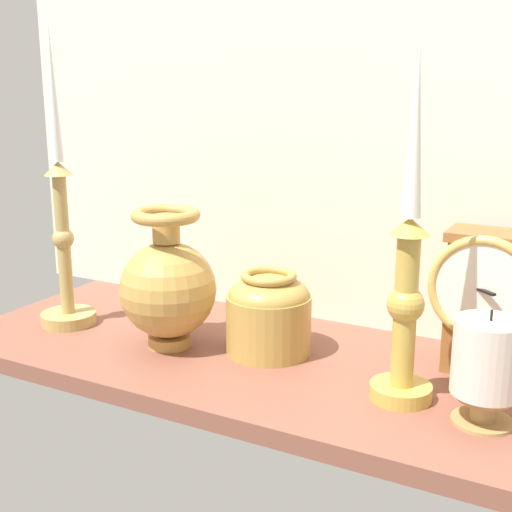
{
  "coord_description": "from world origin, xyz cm",
  "views": [
    {
      "loc": [
        36.68,
        -79.1,
        36.98
      ],
      "look_at": [
        -6.08,
        0.0,
        14.0
      ],
      "focal_mm": 48.73,
      "sensor_mm": 36.0,
      "label": 1
    }
  ],
  "objects_px": {
    "brass_vase_bulbous": "(168,285)",
    "candlestick_tall_center": "(63,235)",
    "mantel_clock": "(485,299)",
    "brass_vase_jar": "(269,312)",
    "pillar_candle_front": "(487,365)",
    "candlestick_tall_left": "(407,282)"
  },
  "relations": [
    {
      "from": "brass_vase_bulbous",
      "to": "candlestick_tall_center",
      "type": "bearing_deg",
      "value": 179.4
    },
    {
      "from": "mantel_clock",
      "to": "brass_vase_jar",
      "type": "distance_m",
      "value": 0.28
    },
    {
      "from": "mantel_clock",
      "to": "candlestick_tall_center",
      "type": "xyz_separation_m",
      "value": [
        -0.6,
        -0.11,
        0.04
      ]
    },
    {
      "from": "brass_vase_jar",
      "to": "mantel_clock",
      "type": "bearing_deg",
      "value": 14.11
    },
    {
      "from": "brass_vase_bulbous",
      "to": "pillar_candle_front",
      "type": "distance_m",
      "value": 0.44
    },
    {
      "from": "brass_vase_jar",
      "to": "pillar_candle_front",
      "type": "xyz_separation_m",
      "value": [
        0.3,
        -0.07,
        0.01
      ]
    },
    {
      "from": "candlestick_tall_left",
      "to": "candlestick_tall_center",
      "type": "xyz_separation_m",
      "value": [
        -0.53,
        0.01,
        -0.0
      ]
    },
    {
      "from": "candlestick_tall_left",
      "to": "pillar_candle_front",
      "type": "relative_size",
      "value": 3.12
    },
    {
      "from": "pillar_candle_front",
      "to": "candlestick_tall_left",
      "type": "bearing_deg",
      "value": 171.23
    },
    {
      "from": "candlestick_tall_center",
      "to": "mantel_clock",
      "type": "bearing_deg",
      "value": 10.66
    },
    {
      "from": "candlestick_tall_left",
      "to": "pillar_candle_front",
      "type": "height_order",
      "value": "candlestick_tall_left"
    },
    {
      "from": "candlestick_tall_left",
      "to": "brass_vase_bulbous",
      "type": "height_order",
      "value": "candlestick_tall_left"
    },
    {
      "from": "mantel_clock",
      "to": "candlestick_tall_left",
      "type": "bearing_deg",
      "value": -118.68
    },
    {
      "from": "candlestick_tall_center",
      "to": "brass_vase_jar",
      "type": "height_order",
      "value": "candlestick_tall_center"
    },
    {
      "from": "brass_vase_bulbous",
      "to": "pillar_candle_front",
      "type": "bearing_deg",
      "value": -3.06
    },
    {
      "from": "mantel_clock",
      "to": "pillar_candle_front",
      "type": "distance_m",
      "value": 0.15
    },
    {
      "from": "candlestick_tall_center",
      "to": "brass_vase_jar",
      "type": "distance_m",
      "value": 0.34
    },
    {
      "from": "brass_vase_jar",
      "to": "pillar_candle_front",
      "type": "bearing_deg",
      "value": -12.97
    },
    {
      "from": "candlestick_tall_center",
      "to": "brass_vase_bulbous",
      "type": "bearing_deg",
      "value": -0.6
    },
    {
      "from": "candlestick_tall_left",
      "to": "candlestick_tall_center",
      "type": "height_order",
      "value": "candlestick_tall_center"
    },
    {
      "from": "mantel_clock",
      "to": "candlestick_tall_center",
      "type": "bearing_deg",
      "value": -169.34
    },
    {
      "from": "brass_vase_bulbous",
      "to": "pillar_candle_front",
      "type": "xyz_separation_m",
      "value": [
        0.44,
        -0.02,
        -0.02
      ]
    }
  ]
}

